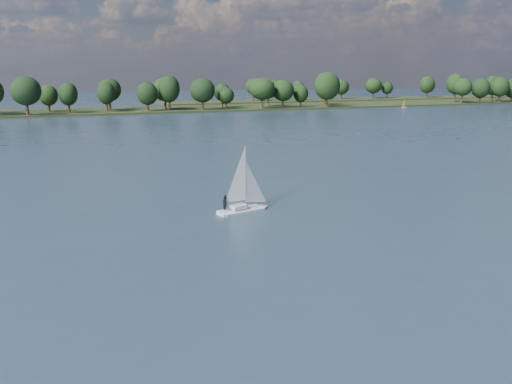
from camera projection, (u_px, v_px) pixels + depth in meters
ground at (114, 146)px, 125.68m from camera, size 700.00×700.00×0.00m
far_shore at (67, 113)px, 226.55m from camera, size 660.00×40.00×1.50m
far_shore_back at (348, 100)px, 330.97m from camera, size 220.00×30.00×1.40m
sailboat at (241, 193)px, 65.67m from camera, size 6.42×3.17×8.14m
dinghy_orange at (404, 105)px, 260.38m from camera, size 2.70×1.32×4.16m
treeline at (59, 93)px, 220.18m from camera, size 563.30×74.00×17.91m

